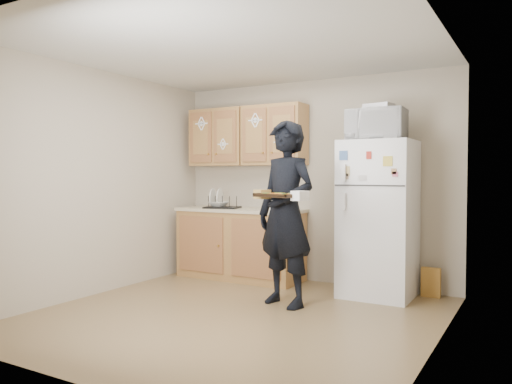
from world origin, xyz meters
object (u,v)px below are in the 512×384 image
refrigerator (378,219)px  microwave (376,125)px  baking_tray (280,196)px  dish_rack (222,202)px  person (286,213)px

refrigerator → microwave: size_ratio=2.82×
baking_tray → dish_rack: baking_tray is taller
person → microwave: 1.40m
baking_tray → dish_rack: size_ratio=1.02×
refrigerator → baking_tray: 1.33m
refrigerator → microwave: microwave is taller
microwave → dish_rack: 2.19m
baking_tray → dish_rack: (-1.40, 1.11, -0.14)m
person → microwave: size_ratio=3.12×
refrigerator → dish_rack: size_ratio=3.98×
refrigerator → microwave: bearing=-107.3°
baking_tray → microwave: (0.60, 1.09, 0.74)m
person → microwave: bearing=65.7°
person → microwave: microwave is taller
refrigerator → microwave: 1.02m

